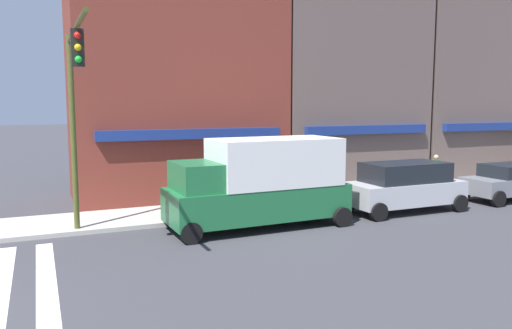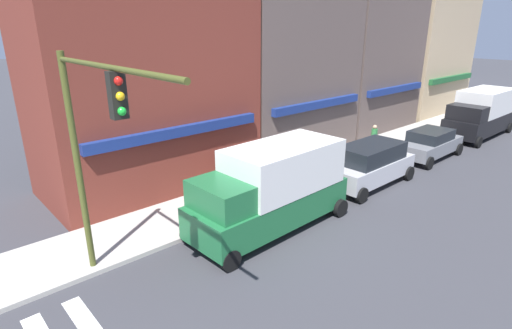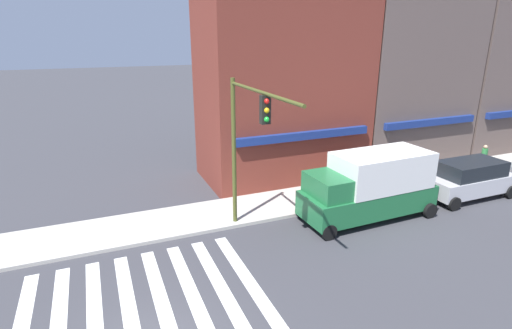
{
  "view_description": "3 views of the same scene",
  "coord_description": "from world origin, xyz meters",
  "px_view_note": "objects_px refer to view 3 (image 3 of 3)",
  "views": [
    {
      "loc": [
        3.41,
        -10.59,
        4.21
      ],
      "look_at": [
        10.69,
        6.0,
        2.0
      ],
      "focal_mm": 35.0,
      "sensor_mm": 36.0,
      "label": 1
    },
    {
      "loc": [
        1.19,
        -4.55,
        6.95
      ],
      "look_at": [
        10.69,
        6.0,
        2.0
      ],
      "focal_mm": 28.0,
      "sensor_mm": 36.0,
      "label": 2
    },
    {
      "loc": [
        -0.81,
        -8.69,
        8.02
      ],
      "look_at": [
        4.46,
        4.0,
        3.5
      ],
      "focal_mm": 28.0,
      "sensor_mm": 36.0,
      "label": 3
    }
  ],
  "objects_px": {
    "traffic_signal": "(246,134)",
    "box_truck_green": "(370,185)",
    "pedestrian_green_top": "(483,159)",
    "pedestrian_red_jacket": "(337,169)",
    "suv_silver": "(469,178)",
    "fire_hydrant": "(305,199)"
  },
  "relations": [
    {
      "from": "traffic_signal",
      "to": "pedestrian_green_top",
      "type": "height_order",
      "value": "traffic_signal"
    },
    {
      "from": "pedestrian_green_top",
      "to": "fire_hydrant",
      "type": "relative_size",
      "value": 2.1
    },
    {
      "from": "suv_silver",
      "to": "pedestrian_red_jacket",
      "type": "height_order",
      "value": "suv_silver"
    },
    {
      "from": "box_truck_green",
      "to": "pedestrian_red_jacket",
      "type": "bearing_deg",
      "value": 77.53
    },
    {
      "from": "suv_silver",
      "to": "pedestrian_red_jacket",
      "type": "relative_size",
      "value": 2.66
    },
    {
      "from": "box_truck_green",
      "to": "pedestrian_red_jacket",
      "type": "distance_m",
      "value": 3.78
    },
    {
      "from": "box_truck_green",
      "to": "pedestrian_green_top",
      "type": "distance_m",
      "value": 9.85
    },
    {
      "from": "pedestrian_green_top",
      "to": "pedestrian_red_jacket",
      "type": "bearing_deg",
      "value": 169.77
    },
    {
      "from": "traffic_signal",
      "to": "pedestrian_red_jacket",
      "type": "bearing_deg",
      "value": 27.31
    },
    {
      "from": "traffic_signal",
      "to": "suv_silver",
      "type": "distance_m",
      "value": 12.49
    },
    {
      "from": "box_truck_green",
      "to": "suv_silver",
      "type": "xyz_separation_m",
      "value": [
        6.19,
        0.0,
        -0.56
      ]
    },
    {
      "from": "traffic_signal",
      "to": "box_truck_green",
      "type": "distance_m",
      "value": 6.49
    },
    {
      "from": "pedestrian_red_jacket",
      "to": "traffic_signal",
      "type": "bearing_deg",
      "value": 107.69
    },
    {
      "from": "traffic_signal",
      "to": "suv_silver",
      "type": "height_order",
      "value": "traffic_signal"
    },
    {
      "from": "traffic_signal",
      "to": "pedestrian_red_jacket",
      "type": "distance_m",
      "value": 8.09
    },
    {
      "from": "pedestrian_green_top",
      "to": "pedestrian_red_jacket",
      "type": "distance_m",
      "value": 9.08
    },
    {
      "from": "traffic_signal",
      "to": "box_truck_green",
      "type": "xyz_separation_m",
      "value": [
        5.83,
        -0.3,
        -2.83
      ]
    },
    {
      "from": "fire_hydrant",
      "to": "traffic_signal",
      "type": "bearing_deg",
      "value": -158.09
    },
    {
      "from": "suv_silver",
      "to": "traffic_signal",
      "type": "bearing_deg",
      "value": 178.29
    },
    {
      "from": "box_truck_green",
      "to": "fire_hydrant",
      "type": "distance_m",
      "value": 3.06
    },
    {
      "from": "box_truck_green",
      "to": "pedestrian_green_top",
      "type": "xyz_separation_m",
      "value": [
        9.63,
        1.98,
        -0.51
      ]
    },
    {
      "from": "traffic_signal",
      "to": "suv_silver",
      "type": "bearing_deg",
      "value": -1.44
    }
  ]
}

